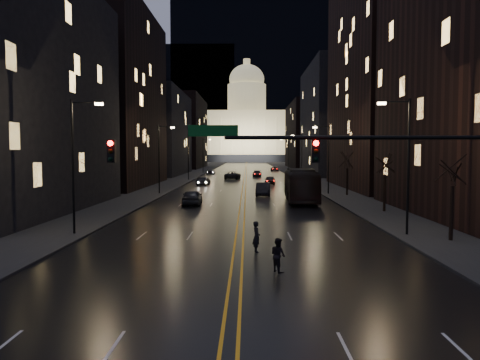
{
  "coord_description": "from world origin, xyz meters",
  "views": [
    {
      "loc": [
        0.52,
        -20.6,
        5.58
      ],
      "look_at": [
        0.01,
        10.48,
        3.69
      ],
      "focal_mm": 35.0,
      "sensor_mm": 36.0,
      "label": 1
    }
  ],
  "objects_px": {
    "traffic_signal": "(370,163)",
    "pedestrian_b": "(278,255)",
    "oncoming_car_a": "(192,197)",
    "pedestrian_a": "(256,237)",
    "oncoming_car_b": "(203,181)",
    "bus": "(301,185)",
    "receding_car_a": "(263,189)"
  },
  "relations": [
    {
      "from": "bus",
      "to": "receding_car_a",
      "type": "xyz_separation_m",
      "value": [
        -4.0,
        6.52,
        -0.99
      ]
    },
    {
      "from": "traffic_signal",
      "to": "bus",
      "type": "distance_m",
      "value": 32.07
    },
    {
      "from": "pedestrian_a",
      "to": "pedestrian_b",
      "type": "relative_size",
      "value": 1.09
    },
    {
      "from": "oncoming_car_a",
      "to": "receding_car_a",
      "type": "bearing_deg",
      "value": -129.35
    },
    {
      "from": "receding_car_a",
      "to": "pedestrian_b",
      "type": "relative_size",
      "value": 3.17
    },
    {
      "from": "traffic_signal",
      "to": "oncoming_car_b",
      "type": "relative_size",
      "value": 4.11
    },
    {
      "from": "traffic_signal",
      "to": "receding_car_a",
      "type": "bearing_deg",
      "value": 95.07
    },
    {
      "from": "oncoming_car_a",
      "to": "pedestrian_b",
      "type": "bearing_deg",
      "value": 102.53
    },
    {
      "from": "oncoming_car_b",
      "to": "pedestrian_a",
      "type": "height_order",
      "value": "pedestrian_a"
    },
    {
      "from": "pedestrian_b",
      "to": "oncoming_car_b",
      "type": "bearing_deg",
      "value": -24.18
    },
    {
      "from": "traffic_signal",
      "to": "oncoming_car_a",
      "type": "distance_m",
      "value": 30.53
    },
    {
      "from": "oncoming_car_b",
      "to": "oncoming_car_a",
      "type": "bearing_deg",
      "value": 100.78
    },
    {
      "from": "pedestrian_a",
      "to": "oncoming_car_a",
      "type": "bearing_deg",
      "value": 1.04
    },
    {
      "from": "traffic_signal",
      "to": "pedestrian_b",
      "type": "height_order",
      "value": "traffic_signal"
    },
    {
      "from": "traffic_signal",
      "to": "receding_car_a",
      "type": "xyz_separation_m",
      "value": [
        -3.41,
        38.41,
        -4.26
      ]
    },
    {
      "from": "oncoming_car_a",
      "to": "pedestrian_b",
      "type": "xyz_separation_m",
      "value": [
        7.23,
        -27.29,
        -0.03
      ]
    },
    {
      "from": "oncoming_car_a",
      "to": "receding_car_a",
      "type": "relative_size",
      "value": 0.96
    },
    {
      "from": "bus",
      "to": "receding_car_a",
      "type": "distance_m",
      "value": 7.71
    },
    {
      "from": "oncoming_car_b",
      "to": "pedestrian_b",
      "type": "relative_size",
      "value": 2.62
    },
    {
      "from": "pedestrian_b",
      "to": "bus",
      "type": "bearing_deg",
      "value": -41.48
    },
    {
      "from": "pedestrian_b",
      "to": "traffic_signal",
      "type": "bearing_deg",
      "value": -134.44
    },
    {
      "from": "traffic_signal",
      "to": "pedestrian_b",
      "type": "distance_m",
      "value": 5.91
    },
    {
      "from": "pedestrian_a",
      "to": "pedestrian_b",
      "type": "bearing_deg",
      "value": 178.13
    },
    {
      "from": "oncoming_car_a",
      "to": "receding_car_a",
      "type": "distance_m",
      "value": 12.94
    },
    {
      "from": "oncoming_car_a",
      "to": "pedestrian_b",
      "type": "relative_size",
      "value": 3.04
    },
    {
      "from": "receding_car_a",
      "to": "oncoming_car_b",
      "type": "bearing_deg",
      "value": 121.13
    },
    {
      "from": "traffic_signal",
      "to": "oncoming_car_a",
      "type": "relative_size",
      "value": 3.54
    },
    {
      "from": "oncoming_car_b",
      "to": "pedestrian_b",
      "type": "bearing_deg",
      "value": 106.75
    },
    {
      "from": "bus",
      "to": "oncoming_car_a",
      "type": "height_order",
      "value": "bus"
    },
    {
      "from": "oncoming_car_a",
      "to": "oncoming_car_b",
      "type": "xyz_separation_m",
      "value": [
        -1.45,
        27.87,
        -0.14
      ]
    },
    {
      "from": "oncoming_car_b",
      "to": "pedestrian_b",
      "type": "distance_m",
      "value": 55.84
    },
    {
      "from": "traffic_signal",
      "to": "pedestrian_a",
      "type": "height_order",
      "value": "traffic_signal"
    }
  ]
}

